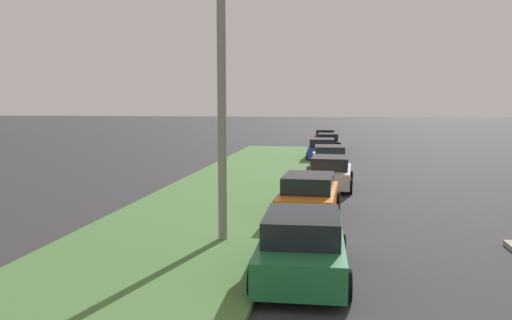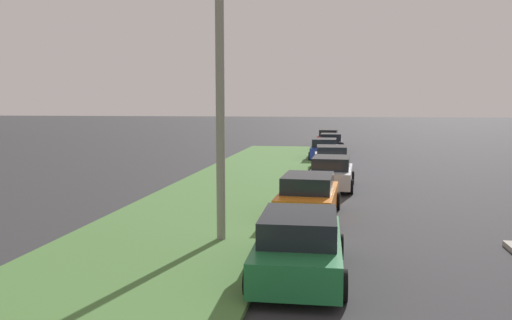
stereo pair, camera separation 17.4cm
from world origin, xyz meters
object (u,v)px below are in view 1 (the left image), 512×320
object	(u,v)px
parked_car_blue	(322,149)
parked_car_white	(329,159)
parked_car_silver	(330,173)
streetlight	(235,83)
parked_car_orange	(309,196)
parked_car_black	(328,143)
parked_car_red	(326,138)
parked_car_green	(302,245)

from	to	relation	value
parked_car_blue	parked_car_white	bearing A→B (deg)	-174.94
parked_car_silver	streetlight	world-z (taller)	streetlight
parked_car_silver	parked_car_orange	bearing A→B (deg)	175.97
parked_car_black	parked_car_red	size ratio (longest dim) A/B	0.99
parked_car_white	parked_car_red	size ratio (longest dim) A/B	1.00
parked_car_silver	parked_car_black	xyz separation A→B (m)	(18.17, 0.32, 0.00)
parked_car_red	streetlight	world-z (taller)	streetlight
parked_car_green	parked_car_white	distance (m)	18.08
parked_car_blue	parked_car_red	bearing A→B (deg)	-0.24
parked_car_white	parked_car_blue	bearing A→B (deg)	2.13
parked_car_orange	parked_car_silver	size ratio (longest dim) A/B	1.00
parked_car_white	parked_car_black	xyz separation A→B (m)	(12.18, 0.20, 0.00)
parked_car_green	parked_car_orange	size ratio (longest dim) A/B	0.99
parked_car_black	parked_car_silver	bearing A→B (deg)	-178.49
parked_car_green	parked_car_white	size ratio (longest dim) A/B	0.99
parked_car_orange	parked_car_white	distance (m)	12.02
parked_car_orange	parked_car_white	world-z (taller)	same
parked_car_orange	parked_car_red	xyz separation A→B (m)	(30.55, -0.04, 0.00)
parked_car_green	streetlight	bearing A→B (deg)	38.27
parked_car_white	parked_car_red	world-z (taller)	same
parked_car_green	parked_car_blue	bearing A→B (deg)	-0.98
parked_car_white	parked_car_black	distance (m)	12.18
parked_car_blue	streetlight	distance (m)	22.13
parked_car_silver	streetlight	distance (m)	10.66
parked_car_black	parked_car_green	bearing A→B (deg)	-179.86
parked_car_silver	parked_car_red	world-z (taller)	same
parked_car_green	parked_car_silver	bearing A→B (deg)	-3.76
parked_car_silver	parked_car_red	distance (m)	24.54
parked_car_orange	streetlight	xyz separation A→B (m)	(-3.67, 1.82, 3.67)
parked_car_red	streetlight	bearing A→B (deg)	179.27
parked_car_green	parked_car_white	world-z (taller)	same
parked_car_green	parked_car_blue	size ratio (longest dim) A/B	1.01
parked_car_silver	parked_car_white	bearing A→B (deg)	3.47
parked_car_orange	parked_car_silver	distance (m)	6.06
parked_car_blue	streetlight	xyz separation A→B (m)	(-21.75, 1.83, 3.67)
parked_car_green	parked_car_orange	world-z (taller)	same
parked_car_green	streetlight	xyz separation A→B (m)	(2.40, 1.99, 3.67)
parked_car_silver	streetlight	xyz separation A→B (m)	(-9.69, 2.50, 3.67)
parked_car_orange	parked_car_silver	world-z (taller)	same
parked_car_white	parked_car_black	size ratio (longest dim) A/B	1.02
streetlight	parked_car_orange	bearing A→B (deg)	-26.37
parked_car_blue	parked_car_black	world-z (taller)	same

